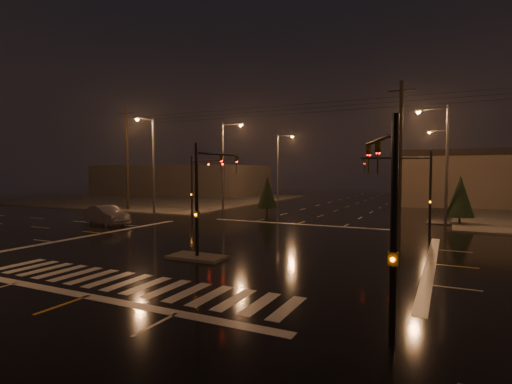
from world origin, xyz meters
TOP-DOWN VIEW (x-y plane):
  - ground at (0.00, 0.00)m, footprint 140.00×140.00m
  - sidewalk_nw at (-30.00, 30.00)m, footprint 36.00×36.00m
  - median_island at (0.00, -4.00)m, footprint 3.00×1.60m
  - crosswalk at (0.00, -9.00)m, footprint 15.00×2.60m
  - stop_bar_near at (0.00, -11.00)m, footprint 16.00×0.50m
  - stop_bar_far at (0.00, 11.00)m, footprint 16.00×0.50m
  - commercial_block at (-35.00, 42.00)m, footprint 30.00×18.00m
  - signal_mast_median at (0.00, -3.07)m, footprint 0.25×4.59m
  - signal_mast_ne at (9.50, 10.14)m, footprint 4.84×1.86m
  - signal_mast_nw at (-9.50, 10.14)m, footprint 4.84×1.86m
  - signal_mast_se at (10.23, -9.75)m, footprint 1.55×3.87m
  - streetlight_1 at (-11.18, 18.00)m, footprint 2.77×0.32m
  - streetlight_2 at (-11.18, 34.00)m, footprint 2.77×0.32m
  - streetlight_3 at (11.18, 16.00)m, footprint 2.77×0.32m
  - streetlight_4 at (11.18, 36.00)m, footprint 2.77×0.32m
  - streetlight_5 at (-16.00, 11.18)m, footprint 0.32×2.77m
  - utility_pole_0 at (-22.00, 14.00)m, footprint 2.20×0.32m
  - utility_pole_1 at (8.00, 14.00)m, footprint 2.20×0.32m
  - conifer_0 at (12.57, 16.45)m, footprint 2.23×2.23m
  - conifer_3 at (-5.31, 16.55)m, footprint 2.10×2.10m
  - car_crossing at (-14.52, 3.68)m, footprint 5.15×2.82m

SIDE VIEW (x-z plane):
  - ground at x=0.00m, z-range 0.00..0.00m
  - crosswalk at x=0.00m, z-range 0.00..0.01m
  - stop_bar_near at x=0.00m, z-range 0.00..0.01m
  - stop_bar_far at x=0.00m, z-range 0.00..0.01m
  - sidewalk_nw at x=-30.00m, z-range 0.00..0.12m
  - median_island at x=0.00m, z-range 0.00..0.15m
  - car_crossing at x=-14.52m, z-range 0.00..1.61m
  - conifer_3 at x=-5.31m, z-range 0.35..4.33m
  - conifer_0 at x=12.57m, z-range 0.35..4.53m
  - commercial_block at x=-35.00m, z-range 0.00..5.60m
  - signal_mast_se at x=10.23m, z-range 0.71..6.71m
  - signal_mast_median at x=0.00m, z-range 0.75..6.75m
  - signal_mast_ne at x=9.50m, z-range 0.79..6.79m
  - signal_mast_nw at x=-9.50m, z-range 0.79..6.79m
  - streetlight_1 at x=-11.18m, z-range 0.80..10.80m
  - streetlight_2 at x=-11.18m, z-range 0.80..10.80m
  - streetlight_3 at x=11.18m, z-range 0.80..10.80m
  - streetlight_4 at x=11.18m, z-range 0.80..10.80m
  - streetlight_5 at x=-16.00m, z-range 0.80..10.80m
  - utility_pole_0 at x=-22.00m, z-range 0.13..12.13m
  - utility_pole_1 at x=8.00m, z-range 0.13..12.13m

